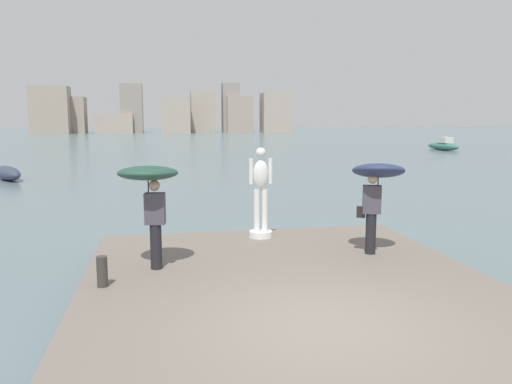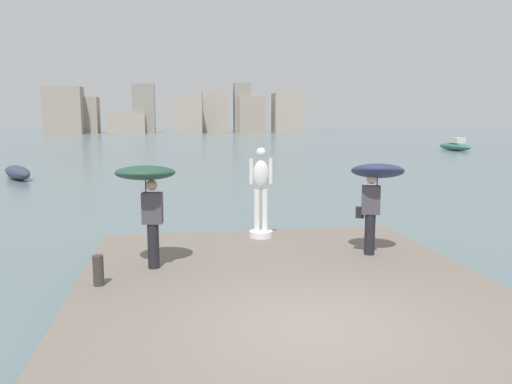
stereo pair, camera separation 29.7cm
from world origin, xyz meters
name	(u,v)px [view 1 (the left image)]	position (x,y,z in m)	size (l,w,h in m)	color
ground_plane	(186,156)	(0.00, 40.00, 0.00)	(400.00, 400.00, 0.00)	slate
pier	(295,298)	(0.00, 1.62, 0.20)	(7.35, 9.24, 0.40)	#70665B
statue_white_figure	(261,197)	(0.16, 5.44, 1.40)	(0.58, 0.57, 2.20)	white
onlooker_left	(150,184)	(-2.43, 3.22, 2.04)	(1.28, 1.29, 2.02)	black
onlooker_right	(377,180)	(2.27, 3.47, 1.99)	(1.41, 1.43, 2.03)	black
mooring_bollard	(102,272)	(-3.25, 2.26, 0.67)	(0.18, 0.18, 0.54)	#38332D
boat_mid	(443,146)	(28.43, 44.50, 0.52)	(1.65, 5.45, 1.45)	#336B5B
boat_far	(7,173)	(-10.60, 23.29, 0.38)	(2.77, 4.03, 0.75)	#2D384C
distant_skyline	(169,113)	(0.18, 131.02, 5.26)	(66.97, 11.90, 13.38)	gray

